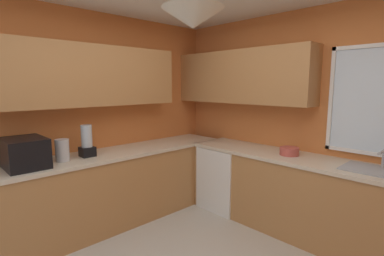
# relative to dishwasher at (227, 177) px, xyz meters

# --- Properties ---
(room_shell) EXTENTS (3.96, 3.95, 2.63)m
(room_shell) POSITION_rel_dishwasher_xyz_m (0.58, -1.08, 1.33)
(room_shell) COLOR #D17238
(room_shell) RESTS_ON ground_plane
(counter_run_left) EXTENTS (0.65, 3.56, 0.89)m
(counter_run_left) POSITION_rel_dishwasher_xyz_m (-0.66, -1.57, 0.02)
(counter_run_left) COLOR #AD7542
(counter_run_left) RESTS_ON ground_plane
(counter_run_back) EXTENTS (3.05, 0.65, 0.89)m
(counter_run_back) POSITION_rel_dishwasher_xyz_m (1.16, 0.03, 0.02)
(counter_run_back) COLOR #AD7542
(counter_run_back) RESTS_ON ground_plane
(dishwasher) EXTENTS (0.60, 0.60, 0.85)m
(dishwasher) POSITION_rel_dishwasher_xyz_m (0.00, 0.00, 0.00)
(dishwasher) COLOR white
(dishwasher) RESTS_ON ground_plane
(microwave) EXTENTS (0.48, 0.36, 0.29)m
(microwave) POSITION_rel_dishwasher_xyz_m (-0.66, -2.31, 0.61)
(microwave) COLOR black
(microwave) RESTS_ON counter_run_left
(kettle) EXTENTS (0.14, 0.14, 0.24)m
(kettle) POSITION_rel_dishwasher_xyz_m (-0.64, -1.96, 0.59)
(kettle) COLOR #B7B7BC
(kettle) RESTS_ON counter_run_left
(sink_assembly) EXTENTS (0.60, 0.40, 0.19)m
(sink_assembly) POSITION_rel_dishwasher_xyz_m (1.78, 0.04, 0.48)
(sink_assembly) COLOR #9EA0A5
(sink_assembly) RESTS_ON counter_run_back
(bowl) EXTENTS (0.22, 0.22, 0.09)m
(bowl) POSITION_rel_dishwasher_xyz_m (0.89, 0.03, 0.51)
(bowl) COLOR #B74C42
(bowl) RESTS_ON counter_run_back
(blender_appliance) EXTENTS (0.15, 0.15, 0.36)m
(blender_appliance) POSITION_rel_dishwasher_xyz_m (-0.66, -1.68, 0.63)
(blender_appliance) COLOR black
(blender_appliance) RESTS_ON counter_run_left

